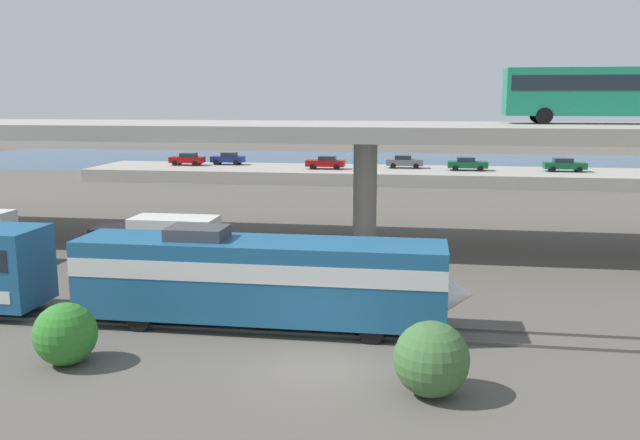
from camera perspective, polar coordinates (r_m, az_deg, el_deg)
name	(u,v)px	position (r m, az deg, el deg)	size (l,w,h in m)	color
ground_plane	(316,368)	(24.39, -0.35, -12.43)	(260.00, 260.00, 0.00)	#565149
rail_strip_near	(328,335)	(27.35, 0.72, -9.73)	(110.00, 0.12, 0.12)	#59544C
rail_strip_far	(333,323)	(28.78, 1.15, -8.69)	(110.00, 0.12, 0.12)	#59544C
train_locomotive	(277,277)	(27.80, -3.63, -4.80)	(16.30, 3.04, 4.18)	#1E5984
highway_overpass	(366,134)	(42.42, 3.89, 7.27)	(96.00, 10.66, 7.85)	#9E998E
transit_bus_on_overpass	(606,90)	(45.45, 23.04, 10.11)	(12.00, 2.68, 3.40)	#197A56
service_truck_west	(160,242)	(37.98, -13.41, -1.82)	(6.80, 2.46, 3.04)	black
pier_parking_lot	(391,175)	(77.79, 6.00, 3.79)	(70.20, 10.93, 1.38)	#9E998E
parked_car_0	(404,161)	(79.17, 7.17, 4.94)	(4.24, 1.88, 1.50)	#515459
parked_car_1	(187,159)	(83.46, -11.17, 5.10)	(4.07, 1.95, 1.50)	maroon
parked_car_3	(228,158)	(83.42, -7.80, 5.20)	(4.01, 1.82, 1.50)	navy
parked_car_4	(564,165)	(79.53, 20.00, 4.43)	(4.53, 1.85, 1.50)	#0C4C26
parked_car_5	(467,164)	(77.76, 12.36, 4.69)	(4.42, 1.95, 1.50)	#0C4C26
parked_car_6	(326,162)	(77.49, 0.49, 4.91)	(4.43, 1.86, 1.50)	maroon
harbor_water	(398,163)	(100.72, 6.61, 4.86)	(140.00, 36.00, 0.01)	#2D5170
shrub_left	(65,334)	(25.99, -20.77, -9.02)	(2.25, 2.25, 2.25)	#2E7829
shrub_right	(431,359)	(22.18, 9.42, -11.54)	(2.45, 2.45, 2.45)	#3D6635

